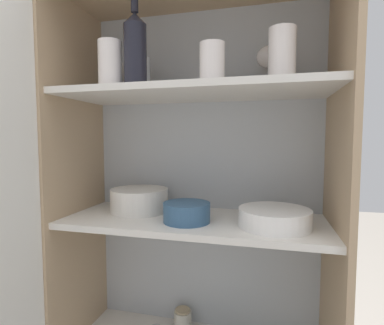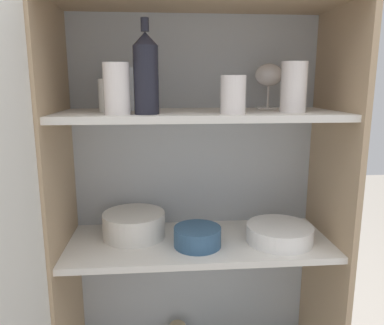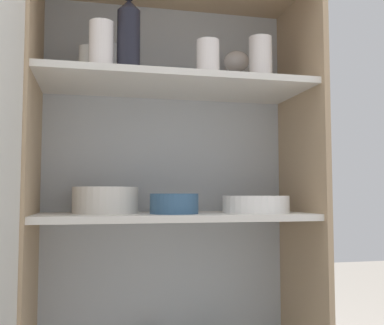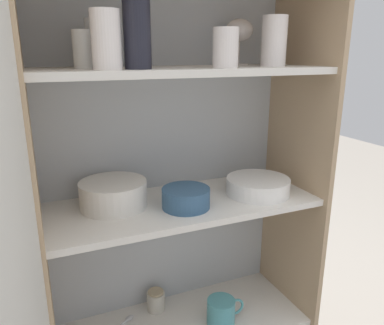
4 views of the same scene
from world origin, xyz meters
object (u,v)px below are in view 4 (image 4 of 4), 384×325
at_px(coffee_mug_primary, 221,312).
at_px(mixing_bowl_large, 113,193).
at_px(plate_stack_white, 258,186).
at_px(storage_jar, 156,300).
at_px(serving_bowl_small, 186,197).
at_px(wine_bottle, 137,22).

bearing_deg(coffee_mug_primary, mixing_bowl_large, 162.88).
bearing_deg(plate_stack_white, storage_jar, 156.21).
distance_m(serving_bowl_small, storage_jar, 0.48).
relative_size(wine_bottle, coffee_mug_primary, 1.80).
bearing_deg(coffee_mug_primary, storage_jar, 138.74).
distance_m(mixing_bowl_large, coffee_mug_primary, 0.57).
height_order(mixing_bowl_large, storage_jar, mixing_bowl_large).
xyz_separation_m(wine_bottle, coffee_mug_primary, (0.27, 0.04, -0.93)).
xyz_separation_m(plate_stack_white, serving_bowl_small, (-0.26, -0.01, 0.01)).
relative_size(plate_stack_white, storage_jar, 2.71).
xyz_separation_m(mixing_bowl_large, coffee_mug_primary, (0.33, -0.10, -0.45)).
bearing_deg(serving_bowl_small, storage_jar, 110.71).
relative_size(wine_bottle, plate_stack_white, 1.19).
height_order(mixing_bowl_large, coffee_mug_primary, mixing_bowl_large).
relative_size(wine_bottle, storage_jar, 3.22).
bearing_deg(coffee_mug_primary, wine_bottle, -172.13).
height_order(serving_bowl_small, storage_jar, serving_bowl_small).
relative_size(wine_bottle, serving_bowl_small, 1.71).
bearing_deg(wine_bottle, serving_bowl_small, 17.81).
relative_size(coffee_mug_primary, storage_jar, 1.78).
xyz_separation_m(serving_bowl_small, storage_jar, (-0.06, 0.15, -0.45)).
height_order(wine_bottle, plate_stack_white, wine_bottle).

